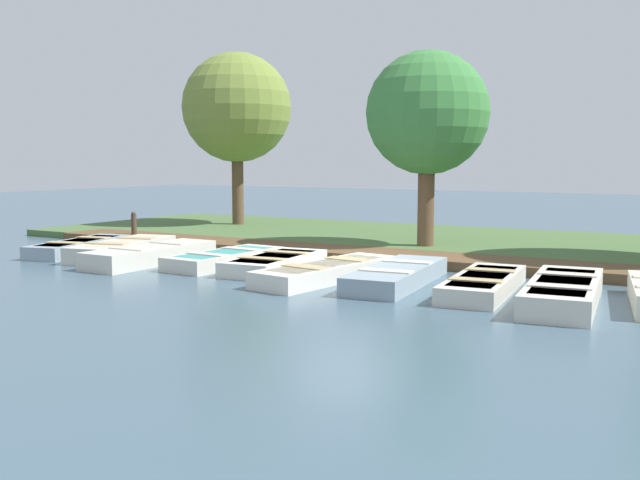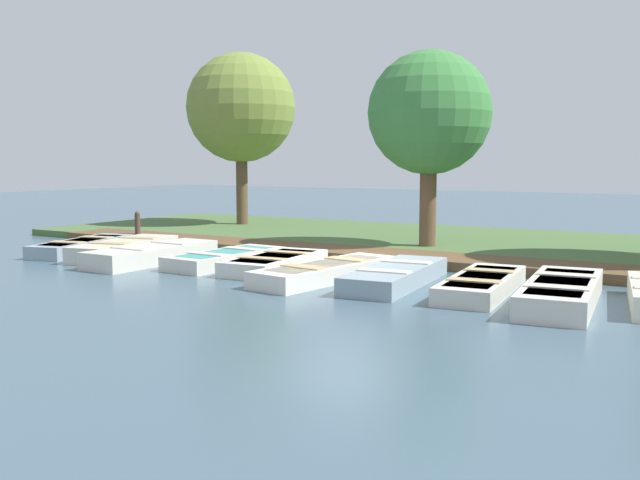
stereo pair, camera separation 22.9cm
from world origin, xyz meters
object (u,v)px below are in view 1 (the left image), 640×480
Objects in this scene: rowboat_4 at (275,263)px; park_tree_left at (427,114)px; rowboat_3 at (225,258)px; mooring_post_near at (134,226)px; rowboat_0 at (79,246)px; park_tree_far_left at (237,108)px; rowboat_8 at (564,292)px; rowboat_6 at (397,275)px; rowboat_5 at (328,271)px; rowboat_7 at (484,284)px; rowboat_2 at (151,254)px; rowboat_1 at (123,249)px.

park_tree_left is (-4.28, 1.70, 3.31)m from rowboat_4.
mooring_post_near is (-2.47, -5.22, 0.28)m from rowboat_3.
park_tree_left reaches higher than rowboat_0.
rowboat_3 is 0.61× the size of park_tree_left.
rowboat_8 is at bearing 58.46° from park_tree_far_left.
mooring_post_near reaches higher than rowboat_8.
rowboat_6 reaches higher than rowboat_0.
rowboat_5 is at bearing -86.82° from rowboat_6.
park_tree_left is (-4.57, -2.93, 3.31)m from rowboat_7.
rowboat_2 is at bearing -93.51° from rowboat_7.
rowboat_1 reaches higher than rowboat_7.
mooring_post_near is (-2.78, -9.54, 0.26)m from rowboat_6.
rowboat_8 is (0.49, 11.94, 0.03)m from rowboat_0.
rowboat_0 is 5.88m from rowboat_4.
rowboat_0 is 7.45m from rowboat_5.
rowboat_6 is at bearing 76.35° from rowboat_1.
park_tree_left is (-4.77, 0.13, 3.30)m from rowboat_5.
rowboat_7 is (0.29, 4.63, -0.00)m from rowboat_4.
rowboat_4 is at bearing -101.85° from rowboat_8.
rowboat_8 is 13.01m from mooring_post_near.
rowboat_7 is (-0.27, 7.65, -0.04)m from rowboat_2.
rowboat_8 is (0.11, 4.50, 0.03)m from rowboat_5.
rowboat_4 is 2.97m from rowboat_6.
rowboat_4 reaches higher than rowboat_7.
rowboat_3 is at bearing -96.87° from rowboat_4.
rowboat_0 is 0.67× the size of park_tree_left.
rowboat_1 reaches higher than rowboat_8.
rowboat_2 is 0.67× the size of park_tree_left.
rowboat_3 is 0.52× the size of park_tree_far_left.
rowboat_2 is (0.45, 2.86, 0.04)m from rowboat_0.
rowboat_2 is at bearing -85.01° from rowboat_4.
park_tree_left is at bearing 102.09° from mooring_post_near.
rowboat_7 is at bearing 81.03° from rowboat_4.
rowboat_2 is 0.57× the size of park_tree_far_left.
rowboat_8 is at bearing 96.71° from rowboat_5.
rowboat_8 is (0.04, 9.08, -0.00)m from rowboat_2.
rowboat_8 is (0.60, 6.06, 0.04)m from rowboat_4.
rowboat_4 is at bearing -99.07° from rowboat_7.
park_tree_far_left is (-7.41, -3.06, 3.85)m from rowboat_2.
park_tree_far_left reaches higher than rowboat_2.
park_tree_left is (-4.42, 6.03, 3.26)m from rowboat_1.
rowboat_6 is (0.31, 4.32, 0.02)m from rowboat_3.
mooring_post_near is (-2.79, -11.21, 0.28)m from rowboat_7.
rowboat_4 is at bearing 79.29° from rowboat_1.
rowboat_4 is 0.50× the size of park_tree_far_left.
rowboat_4 is 9.95m from park_tree_far_left.
rowboat_3 is at bearing -35.78° from park_tree_left.
rowboat_8 reaches higher than rowboat_6.
rowboat_8 is (0.32, 3.10, 0.02)m from rowboat_6.
rowboat_2 is 8.89m from park_tree_far_left.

